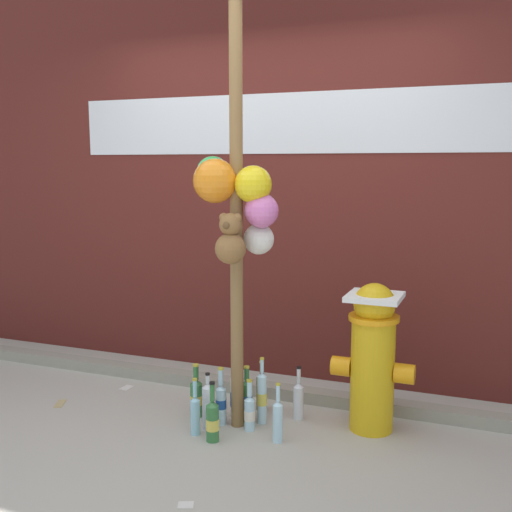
{
  "coord_description": "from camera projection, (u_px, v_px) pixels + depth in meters",
  "views": [
    {
      "loc": [
        1.43,
        -2.66,
        1.55
      ],
      "look_at": [
        0.23,
        0.5,
        1.04
      ],
      "focal_mm": 42.27,
      "sensor_mm": 36.0,
      "label": 1
    }
  ],
  "objects": [
    {
      "name": "bottle_7",
      "position": [
        195.0,
        413.0,
        3.48
      ],
      "size": [
        0.06,
        0.06,
        0.34
      ],
      "color": "#93CCE0",
      "rests_on": "ground_plane"
    },
    {
      "name": "bottle_9",
      "position": [
        262.0,
        391.0,
        3.83
      ],
      "size": [
        0.07,
        0.07,
        0.32
      ],
      "color": "brown",
      "rests_on": "ground_plane"
    },
    {
      "name": "litter_0",
      "position": [
        60.0,
        403.0,
        3.95
      ],
      "size": [
        0.1,
        0.15,
        0.01
      ],
      "primitive_type": "cube",
      "rotation": [
        0.0,
        0.0,
        1.98
      ],
      "color": "tan",
      "rests_on": "ground_plane"
    },
    {
      "name": "bottle_6",
      "position": [
        235.0,
        395.0,
        3.72
      ],
      "size": [
        0.07,
        0.07,
        0.35
      ],
      "color": "silver",
      "rests_on": "ground_plane"
    },
    {
      "name": "litter_2",
      "position": [
        186.0,
        505.0,
        2.77
      ],
      "size": [
        0.09,
        0.08,
        0.01
      ],
      "primitive_type": "cube",
      "rotation": [
        0.0,
        0.0,
        0.39
      ],
      "color": "silver",
      "rests_on": "ground_plane"
    },
    {
      "name": "bottle_5",
      "position": [
        250.0,
        412.0,
        3.54
      ],
      "size": [
        0.06,
        0.06,
        0.31
      ],
      "color": "#B2DBEA",
      "rests_on": "ground_plane"
    },
    {
      "name": "bottle_11",
      "position": [
        247.0,
        399.0,
        3.66
      ],
      "size": [
        0.07,
        0.07,
        0.35
      ],
      "color": "#337038",
      "rests_on": "ground_plane"
    },
    {
      "name": "fire_hydrant",
      "position": [
        373.0,
        354.0,
        3.51
      ],
      "size": [
        0.48,
        0.31,
        0.88
      ],
      "color": "gold",
      "rests_on": "ground_plane"
    },
    {
      "name": "bottle_1",
      "position": [
        208.0,
        405.0,
        3.55
      ],
      "size": [
        0.07,
        0.07,
        0.35
      ],
      "color": "silver",
      "rests_on": "ground_plane"
    },
    {
      "name": "bottle_3",
      "position": [
        262.0,
        397.0,
        3.63
      ],
      "size": [
        0.06,
        0.06,
        0.41
      ],
      "color": "#B2DBEA",
      "rests_on": "ground_plane"
    },
    {
      "name": "ground_plane",
      "position": [
        182.0,
        460.0,
        3.2
      ],
      "size": [
        14.0,
        14.0,
        0.0
      ],
      "primitive_type": "plane",
      "color": "#ADA899"
    },
    {
      "name": "building_wall",
      "position": [
        278.0,
        123.0,
        4.34
      ],
      "size": [
        10.0,
        0.21,
        3.7
      ],
      "color": "#561E19",
      "rests_on": "ground_plane"
    },
    {
      "name": "curb_strip",
      "position": [
        252.0,
        387.0,
        4.13
      ],
      "size": [
        8.0,
        0.12,
        0.08
      ],
      "primitive_type": "cube",
      "color": "gray",
      "rests_on": "ground_plane"
    },
    {
      "name": "litter_1",
      "position": [
        127.0,
        387.0,
        4.23
      ],
      "size": [
        0.07,
        0.1,
        0.01
      ],
      "primitive_type": "cube",
      "rotation": [
        0.0,
        0.0,
        1.48
      ],
      "color": "silver",
      "rests_on": "ground_plane"
    },
    {
      "name": "memorial_post",
      "position": [
        236.0,
        164.0,
        3.38
      ],
      "size": [
        0.53,
        0.38,
        2.83
      ],
      "color": "olive",
      "rests_on": "ground_plane"
    },
    {
      "name": "bottle_2",
      "position": [
        196.0,
        397.0,
        3.73
      ],
      "size": [
        0.08,
        0.08,
        0.34
      ],
      "color": "#337038",
      "rests_on": "ground_plane"
    },
    {
      "name": "bottle_4",
      "position": [
        278.0,
        419.0,
        3.39
      ],
      "size": [
        0.06,
        0.06,
        0.35
      ],
      "color": "#B2DBEA",
      "rests_on": "ground_plane"
    },
    {
      "name": "bottle_8",
      "position": [
        213.0,
        420.0,
        3.4
      ],
      "size": [
        0.08,
        0.08,
        0.35
      ],
      "color": "#337038",
      "rests_on": "ground_plane"
    },
    {
      "name": "bottle_0",
      "position": [
        221.0,
        402.0,
        3.62
      ],
      "size": [
        0.06,
        0.06,
        0.36
      ],
      "color": "#B2DBEA",
      "rests_on": "ground_plane"
    },
    {
      "name": "bottle_10",
      "position": [
        298.0,
        399.0,
        3.7
      ],
      "size": [
        0.07,
        0.07,
        0.33
      ],
      "color": "silver",
      "rests_on": "ground_plane"
    }
  ]
}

